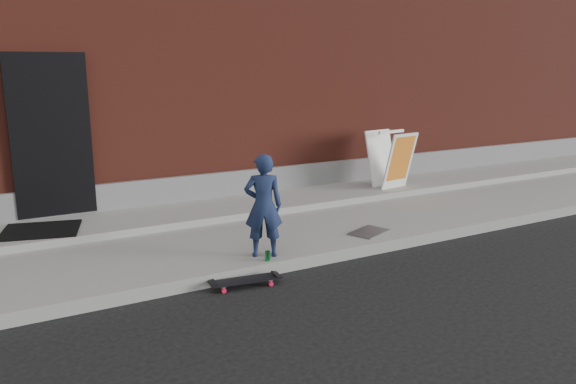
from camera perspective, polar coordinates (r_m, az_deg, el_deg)
ground at (r=6.83m, az=3.66°, el=-7.41°), size 80.00×80.00×0.00m
sidewalk at (r=8.04m, az=-2.11°, el=-3.68°), size 20.00×3.00×0.15m
apron at (r=8.79m, az=-4.78°, el=-1.43°), size 20.00×1.20×0.10m
building at (r=12.86m, az=-13.70°, el=13.10°), size 20.00×8.10×5.00m
child at (r=6.52m, az=-2.52°, el=-1.39°), size 0.52×0.44×1.22m
skateboard at (r=6.18m, az=-4.35°, el=-8.96°), size 0.78×0.30×0.09m
pizza_sign at (r=9.97m, az=10.44°, el=3.32°), size 0.70×0.79×1.00m
soda_can at (r=6.50m, az=-2.07°, el=-6.51°), size 0.08×0.08×0.12m
doormat at (r=7.96m, az=-23.81°, el=-3.57°), size 1.10×0.97×0.03m
utility_plate at (r=7.65m, az=8.22°, el=-4.04°), size 0.64×0.54×0.02m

